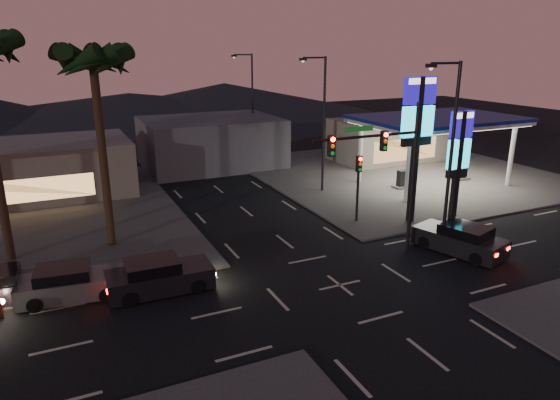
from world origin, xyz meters
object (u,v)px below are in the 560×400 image
pylon_sign_short (459,150)px  traffic_signal_mast (387,160)px  gas_station (438,122)px  pylon_sign_tall (418,122)px  car_lane_b_front (70,283)px  suv_station (460,240)px  car_lane_a_front (158,277)px

pylon_sign_short → traffic_signal_mast: traffic_signal_mast is taller
gas_station → pylon_sign_tall: pylon_sign_tall is taller
gas_station → car_lane_b_front: gas_station is taller
suv_station → car_lane_b_front: bearing=170.1°
pylon_sign_short → suv_station: bearing=-128.6°
gas_station → suv_station: 14.63m
car_lane_b_front → pylon_sign_short: bearing=1.3°
gas_station → pylon_sign_tall: (-7.50, -6.50, 1.31)m
gas_station → traffic_signal_mast: 15.82m
gas_station → traffic_signal_mast: (-12.24, -10.01, 0.15)m
car_lane_a_front → car_lane_b_front: (-3.66, 1.02, -0.03)m
car_lane_a_front → suv_station: 15.83m
traffic_signal_mast → suv_station: bearing=-18.3°
traffic_signal_mast → suv_station: traffic_signal_mast is taller
traffic_signal_mast → gas_station: bearing=39.3°
car_lane_a_front → suv_station: suv_station is taller
traffic_signal_mast → pylon_sign_short: bearing=19.1°
pylon_sign_tall → gas_station: bearing=40.9°
pylon_sign_tall → car_lane_b_front: size_ratio=1.89×
gas_station → pylon_sign_short: size_ratio=1.74×
suv_station → pylon_sign_tall: bearing=83.0°
pylon_sign_short → pylon_sign_tall: bearing=158.2°
traffic_signal_mast → car_lane_b_front: 15.96m
car_lane_b_front → suv_station: (19.32, -3.39, 0.04)m
pylon_sign_short → car_lane_a_front: bearing=-175.4°
pylon_sign_tall → traffic_signal_mast: size_ratio=1.12×
car_lane_b_front → suv_station: size_ratio=0.93×
car_lane_a_front → pylon_sign_short: bearing=4.6°
pylon_sign_tall → car_lane_a_front: size_ratio=1.86×
gas_station → suv_station: (-8.10, -11.38, -4.34)m
gas_station → pylon_sign_short: (-5.00, -7.50, -0.42)m
pylon_sign_tall → car_lane_a_front: pylon_sign_tall is taller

